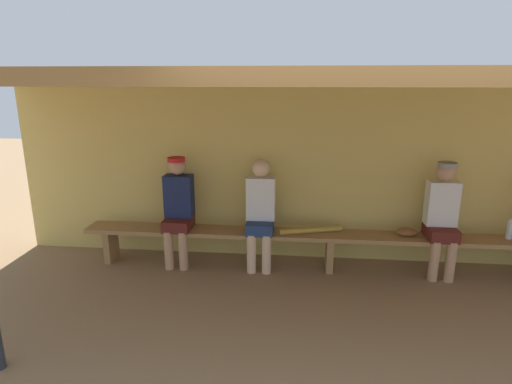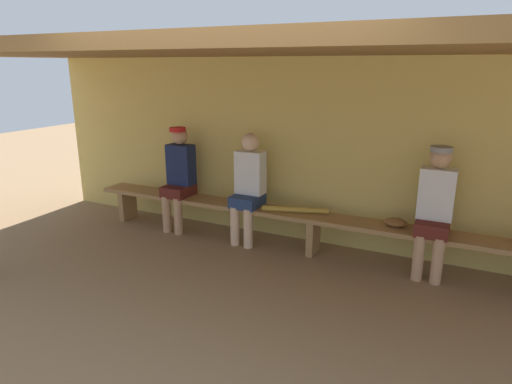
% 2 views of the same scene
% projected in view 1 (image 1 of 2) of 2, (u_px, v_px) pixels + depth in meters
% --- Properties ---
extents(ground_plane, '(24.00, 24.00, 0.00)m').
position_uv_depth(ground_plane, '(340.00, 347.00, 3.64)').
color(ground_plane, '#8C6D4C').
extents(back_wall, '(8.00, 0.20, 2.20)m').
position_uv_depth(back_wall, '(330.00, 173.00, 5.27)').
color(back_wall, '#D8BC60').
rests_on(back_wall, ground).
extents(dugout_roof, '(8.00, 2.80, 0.12)m').
position_uv_depth(dugout_roof, '(346.00, 77.00, 3.72)').
color(dugout_roof, brown).
rests_on(dugout_roof, back_wall).
extents(bench, '(6.00, 0.36, 0.46)m').
position_uv_depth(bench, '(330.00, 239.00, 5.02)').
color(bench, '#9E7547').
rests_on(bench, ground).
extents(player_shirtless_tan, '(0.34, 0.42, 1.34)m').
position_uv_depth(player_shirtless_tan, '(178.00, 206.00, 5.11)').
color(player_shirtless_tan, '#591E19').
rests_on(player_shirtless_tan, ground).
extents(player_rightmost, '(0.34, 0.42, 1.34)m').
position_uv_depth(player_rightmost, '(442.00, 214.00, 4.81)').
color(player_rightmost, '#591E19').
rests_on(player_rightmost, ground).
extents(player_middle, '(0.34, 0.42, 1.34)m').
position_uv_depth(player_middle, '(260.00, 210.00, 5.02)').
color(player_middle, navy).
rests_on(player_middle, ground).
extents(water_bottle_clear, '(0.07, 0.07, 0.23)m').
position_uv_depth(water_bottle_clear, '(510.00, 230.00, 4.81)').
color(water_bottle_clear, silver).
rests_on(water_bottle_clear, bench).
extents(baseball_glove_dark_brown, '(0.24, 0.17, 0.09)m').
position_uv_depth(baseball_glove_dark_brown, '(407.00, 232.00, 4.93)').
color(baseball_glove_dark_brown, brown).
rests_on(baseball_glove_dark_brown, bench).
extents(baseball_bat, '(0.76, 0.28, 0.07)m').
position_uv_depth(baseball_bat, '(311.00, 230.00, 5.02)').
color(baseball_bat, '#B28C33').
rests_on(baseball_bat, bench).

